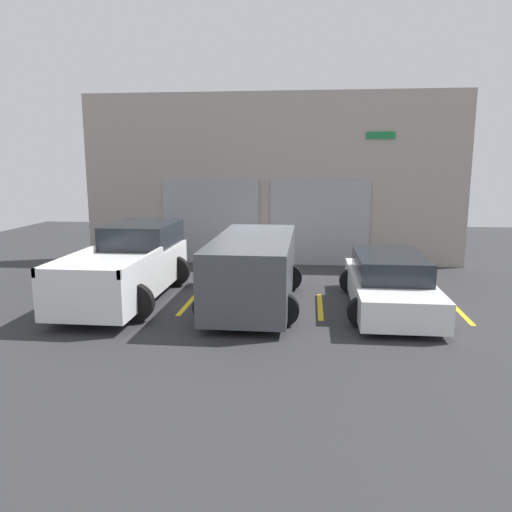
{
  "coord_description": "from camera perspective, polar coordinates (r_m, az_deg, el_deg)",
  "views": [
    {
      "loc": [
        1.3,
        -13.56,
        3.36
      ],
      "look_at": [
        0.0,
        -1.52,
        1.1
      ],
      "focal_mm": 35.0,
      "sensor_mm": 36.0,
      "label": 1
    }
  ],
  "objects": [
    {
      "name": "pickup_truck",
      "position": [
        12.88,
        -14.33,
        -1.05
      ],
      "size": [
        2.43,
        5.15,
        1.76
      ],
      "color": "white",
      "rests_on": "ground"
    },
    {
      "name": "ground_plane",
      "position": [
        14.03,
        0.67,
        -3.28
      ],
      "size": [
        28.0,
        28.0,
        0.0
      ],
      "primitive_type": "plane",
      "color": "#2D2D30"
    },
    {
      "name": "parking_stripe_left",
      "position": [
        12.36,
        -7.63,
        -5.28
      ],
      "size": [
        0.12,
        2.2,
        0.01
      ],
      "primitive_type": "cube",
      "color": "gold",
      "rests_on": "ground"
    },
    {
      "name": "sedan_white",
      "position": [
        12.04,
        15.0,
        -3.06
      ],
      "size": [
        2.14,
        4.51,
        1.27
      ],
      "color": "white",
      "rests_on": "ground"
    },
    {
      "name": "parking_stripe_right",
      "position": [
        12.51,
        22.14,
        -5.8
      ],
      "size": [
        0.12,
        2.2,
        0.01
      ],
      "primitive_type": "cube",
      "color": "gold",
      "rests_on": "ground"
    },
    {
      "name": "sedan_side",
      "position": [
        11.88,
        -0.26,
        -1.41
      ],
      "size": [
        2.25,
        4.86,
        1.65
      ],
      "color": "#474C51",
      "rests_on": "ground"
    },
    {
      "name": "parking_stripe_far_left",
      "position": [
        13.47,
        -20.94,
        -4.58
      ],
      "size": [
        0.12,
        2.2,
        0.01
      ],
      "primitive_type": "cube",
      "color": "gold",
      "rests_on": "ground"
    },
    {
      "name": "parking_stripe_centre",
      "position": [
        12.02,
        7.34,
        -5.73
      ],
      "size": [
        0.12,
        2.2,
        0.01
      ],
      "primitive_type": "cube",
      "color": "gold",
      "rests_on": "ground"
    },
    {
      "name": "shophouse_building",
      "position": [
        16.91,
        1.75,
        8.58
      ],
      "size": [
        12.69,
        0.68,
        5.64
      ],
      "color": "#9E9389",
      "rests_on": "ground"
    }
  ]
}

